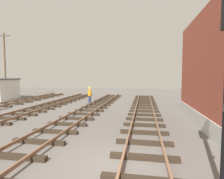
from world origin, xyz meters
name	(u,v)px	position (x,y,z in m)	size (l,w,h in m)	color
ground_plane	(113,167)	(0.00, 0.00, 0.00)	(80.00, 80.00, 0.00)	#605B56
track_near_building	(144,166)	(1.03, 0.00, 0.13)	(2.50, 44.99, 0.32)	#2D2319
track_centre	(15,156)	(-3.65, 0.00, 0.13)	(2.50, 44.99, 0.32)	#2D2319
control_hut	(1,89)	(-17.43, 15.26, 1.39)	(3.00, 3.80, 2.76)	silver
utility_pole_far	(5,64)	(-18.78, 17.69, 4.80)	(1.80, 0.24, 9.20)	brown
track_worker_foreground	(90,95)	(-5.04, 14.04, 0.93)	(0.40, 0.40, 1.87)	#262D4C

